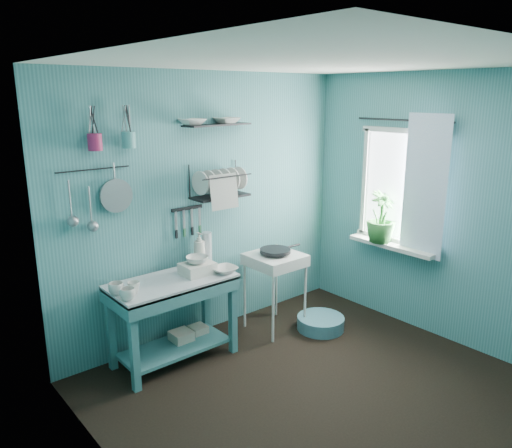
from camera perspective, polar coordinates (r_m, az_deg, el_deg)
floor at (r=4.21m, az=7.30°, el=-18.47°), size 3.20×3.20×0.00m
ceiling at (r=3.54m, az=8.67°, el=17.85°), size 3.20×3.20×0.00m
wall_back at (r=4.78m, az=-5.47°, el=2.00°), size 3.20×0.00×3.20m
wall_left at (r=2.77m, az=-15.17°, el=-7.99°), size 0.00×3.00×3.00m
wall_right at (r=4.95m, az=20.49°, el=1.57°), size 0.00×3.00×3.00m
work_counter at (r=4.49m, az=-9.40°, el=-10.82°), size 1.15×0.73×0.76m
mug_left at (r=3.98m, az=-14.45°, el=-7.77°), size 0.12×0.12×0.10m
mug_mid at (r=4.11m, az=-13.80°, el=-7.06°), size 0.14×0.14×0.09m
mug_right at (r=4.11m, az=-15.68°, el=-7.14°), size 0.17×0.17×0.10m
wash_tub at (r=4.43m, az=-6.71°, el=-5.07°), size 0.28×0.22×0.10m
tub_bowl at (r=4.40m, az=-6.74°, el=-4.08°), size 0.19×0.19×0.06m
soap_bottle at (r=4.66m, az=-6.49°, el=-2.76°), size 0.11×0.12×0.30m
water_bottle at (r=4.73m, az=-5.62°, el=-2.59°), size 0.09×0.09×0.28m
counter_bowl at (r=4.44m, az=-3.61°, el=-5.25°), size 0.22×0.22×0.05m
hotplate_stand at (r=5.00m, az=2.16°, el=-7.73°), size 0.55×0.55×0.78m
frying_pan at (r=4.85m, az=2.21°, el=-3.07°), size 0.30×0.30×0.03m
knife_strip at (r=4.61m, az=-7.89°, el=1.78°), size 0.32×0.03×0.03m
dish_rack at (r=4.65m, az=-4.12°, el=4.98°), size 0.57×0.30×0.32m
upper_shelf at (r=4.62m, az=-4.42°, el=11.23°), size 0.72×0.26×0.01m
shelf_bowl_left at (r=4.47m, az=-7.30°, el=11.08°), size 0.24×0.24×0.06m
shelf_bowl_right at (r=4.68m, az=-3.38°, el=12.11°), size 0.23×0.23×0.06m
utensil_cup_magenta at (r=4.09m, az=-17.94°, el=8.90°), size 0.11×0.11×0.13m
utensil_cup_teal at (r=4.20m, az=-14.34°, el=9.30°), size 0.11×0.11×0.13m
colander at (r=4.24m, az=-15.68°, el=3.14°), size 0.28×0.03×0.28m
ladle_outer at (r=4.11m, az=-20.50°, el=2.64°), size 0.01×0.01×0.30m
ladle_inner at (r=4.18m, az=-18.44°, el=2.07°), size 0.01×0.01×0.30m
hook_rail at (r=4.16m, az=-18.09°, el=5.95°), size 0.60×0.01×0.01m
window_glass at (r=5.14m, az=16.23°, el=4.08°), size 0.00×1.10×1.10m
windowsill at (r=5.21m, az=15.24°, el=-2.41°), size 0.16×0.95×0.04m
curtain at (r=4.92m, az=18.73°, el=4.02°), size 0.00×1.35×1.35m
curtain_rod at (r=5.03m, az=16.47°, el=11.31°), size 0.02×1.05×0.02m
potted_plant at (r=5.18m, az=14.12°, el=0.79°), size 0.30×0.30×0.52m
storage_tin_large at (r=4.69m, az=-8.50°, el=-13.26°), size 0.18×0.18×0.22m
storage_tin_small at (r=4.81m, az=-6.62°, el=-12.57°), size 0.15×0.15×0.20m
floor_basin at (r=5.14m, az=7.39°, el=-11.15°), size 0.47×0.47×0.13m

